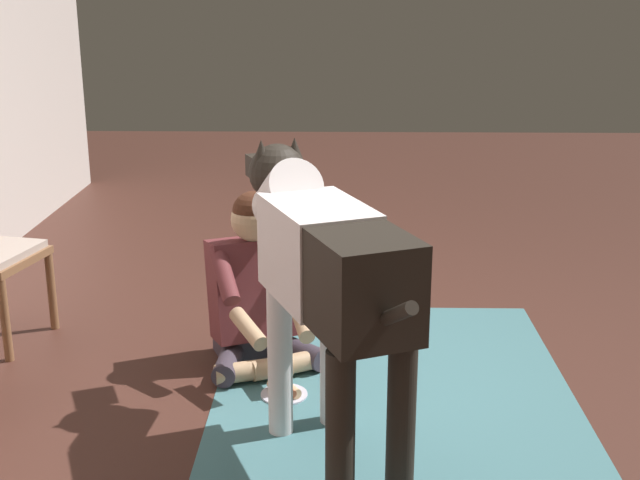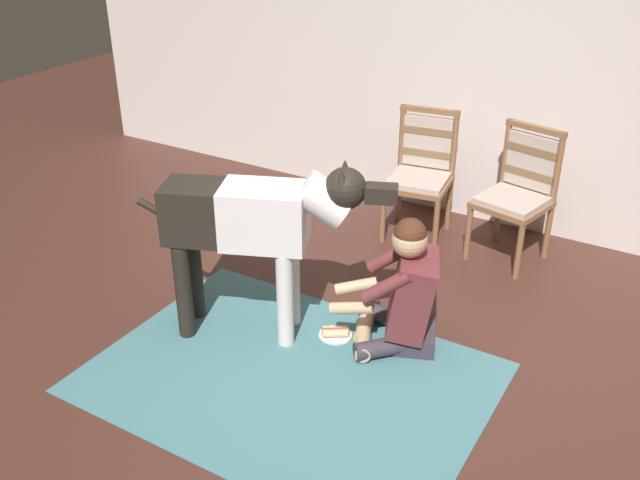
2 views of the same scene
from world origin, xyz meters
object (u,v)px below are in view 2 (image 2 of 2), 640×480
(person_sitting_on_floor, at_px, (403,294))
(hot_dog_on_plate, at_px, (335,333))
(dining_chair_right_of_pair, at_px, (520,188))
(large_dog, at_px, (256,222))
(dining_chair_left_of_pair, at_px, (422,167))

(person_sitting_on_floor, height_order, hot_dog_on_plate, person_sitting_on_floor)
(dining_chair_right_of_pair, distance_m, large_dog, 2.08)
(person_sitting_on_floor, bearing_deg, hot_dog_on_plate, -157.50)
(dining_chair_right_of_pair, height_order, hot_dog_on_plate, dining_chair_right_of_pair)
(dining_chair_left_of_pair, height_order, hot_dog_on_plate, dining_chair_left_of_pair)
(dining_chair_left_of_pair, height_order, person_sitting_on_floor, dining_chair_left_of_pair)
(large_dog, distance_m, hot_dog_on_plate, 0.88)
(dining_chair_left_of_pair, bearing_deg, person_sitting_on_floor, -70.05)
(dining_chair_right_of_pair, xyz_separation_m, large_dog, (-1.05, -1.79, 0.22))
(person_sitting_on_floor, bearing_deg, dining_chair_left_of_pair, 109.95)
(hot_dog_on_plate, bearing_deg, person_sitting_on_floor, 22.50)
(dining_chair_right_of_pair, height_order, large_dog, large_dog)
(dining_chair_left_of_pair, relative_size, large_dog, 0.68)
(large_dog, bearing_deg, hot_dog_on_plate, 22.50)
(large_dog, xyz_separation_m, hot_dog_on_plate, (0.44, 0.18, -0.74))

